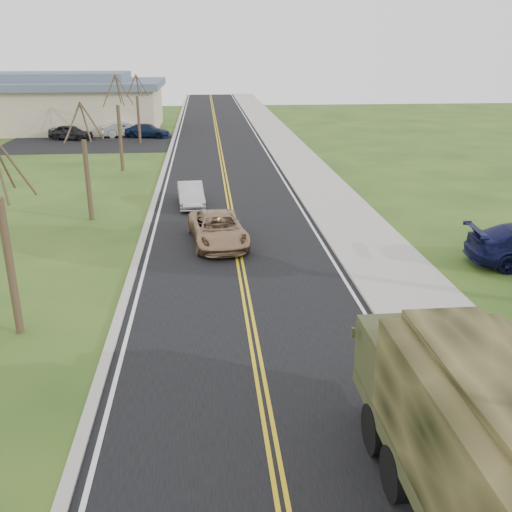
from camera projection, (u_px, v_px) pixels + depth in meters
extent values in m
cube|color=black|center=(221.00, 154.00, 45.89)|extent=(8.00, 120.00, 0.01)
cube|color=#9E998E|center=(272.00, 152.00, 46.22)|extent=(0.30, 120.00, 0.12)
cube|color=#9E998E|center=(293.00, 152.00, 46.37)|extent=(3.20, 120.00, 0.10)
cube|color=#9E998E|center=(169.00, 154.00, 45.53)|extent=(0.30, 120.00, 0.10)
cylinder|color=#38281C|center=(10.00, 268.00, 16.55)|extent=(0.24, 0.24, 4.20)
cylinder|color=#38281C|center=(13.00, 163.00, 15.66)|extent=(1.01, 0.33, 1.90)
cylinder|color=#38281C|center=(3.00, 163.00, 16.11)|extent=(0.13, 1.29, 1.74)
cylinder|color=#38281C|center=(88.00, 181.00, 27.80)|extent=(0.24, 0.24, 3.96)
cylinder|color=#38281C|center=(92.00, 121.00, 26.97)|extent=(0.96, 0.32, 1.79)
cylinder|color=#38281C|center=(85.00, 121.00, 27.39)|extent=(0.12, 1.22, 1.65)
cylinder|color=#38281C|center=(73.00, 121.00, 26.93)|extent=(0.93, 0.41, 1.79)
cylinder|color=#38281C|center=(72.00, 124.00, 26.39)|extent=(0.75, 0.99, 1.67)
cylinder|color=#38281C|center=(86.00, 122.00, 26.47)|extent=(0.55, 0.85, 1.80)
cylinder|color=#38281C|center=(120.00, 139.00, 38.93)|extent=(0.24, 0.24, 4.44)
cylinder|color=#38281C|center=(124.00, 90.00, 37.99)|extent=(1.07, 0.35, 2.00)
cylinder|color=#38281C|center=(118.00, 90.00, 38.47)|extent=(0.13, 1.36, 1.84)
cylinder|color=#38281C|center=(109.00, 90.00, 37.96)|extent=(1.03, 0.46, 2.00)
cylinder|color=#38281C|center=(109.00, 92.00, 37.35)|extent=(0.83, 1.10, 1.87)
cylinder|color=#38281C|center=(120.00, 90.00, 37.44)|extent=(0.61, 0.95, 2.01)
cylinder|color=#38281C|center=(139.00, 120.00, 50.21)|extent=(0.24, 0.24, 4.08)
cylinder|color=#38281C|center=(142.00, 85.00, 49.35)|extent=(0.99, 0.33, 1.84)
cylinder|color=#38281C|center=(137.00, 86.00, 49.78)|extent=(0.13, 1.25, 1.69)
cylinder|color=#38281C|center=(131.00, 85.00, 49.32)|extent=(0.95, 0.42, 1.85)
cylinder|color=#38281C|center=(131.00, 87.00, 48.75)|extent=(0.77, 1.02, 1.72)
cylinder|color=#38281C|center=(139.00, 85.00, 48.84)|extent=(0.57, 0.88, 1.85)
cube|color=tan|center=(60.00, 109.00, 58.78)|extent=(20.00, 12.00, 4.20)
cube|color=#475466|center=(58.00, 84.00, 57.95)|extent=(21.00, 13.00, 0.70)
cube|color=#475466|center=(57.00, 77.00, 57.71)|extent=(14.00, 8.00, 0.90)
cube|color=black|center=(106.00, 144.00, 50.66)|extent=(18.00, 10.00, 0.02)
cylinder|color=black|center=(397.00, 474.00, 10.81)|extent=(0.35, 1.07, 1.06)
cylinder|color=black|center=(499.00, 467.00, 10.99)|extent=(0.35, 1.07, 1.06)
cylinder|color=black|center=(376.00, 429.00, 12.07)|extent=(0.35, 1.07, 1.06)
cylinder|color=black|center=(468.00, 423.00, 12.25)|extent=(0.35, 1.07, 1.06)
cube|color=#393C21|center=(465.00, 471.00, 10.19)|extent=(2.37, 6.79, 0.34)
cube|color=#393C21|center=(419.00, 360.00, 12.21)|extent=(2.33, 1.85, 1.35)
cube|color=black|center=(406.00, 333.00, 12.95)|extent=(2.13, 0.09, 0.68)
cube|color=#393C21|center=(488.00, 494.00, 9.34)|extent=(2.45, 5.14, 0.15)
cube|color=black|center=(498.00, 443.00, 8.98)|extent=(2.45, 5.14, 1.93)
cube|color=black|center=(507.00, 388.00, 8.63)|extent=(1.58, 5.14, 0.24)
imported|color=#9F7B5A|center=(218.00, 229.00, 24.80)|extent=(2.80, 5.05, 1.34)
imported|color=#AEADB2|center=(191.00, 195.00, 30.76)|extent=(1.61, 3.84, 1.23)
imported|color=black|center=(71.00, 132.00, 52.46)|extent=(4.32, 2.72, 1.37)
imported|color=#B8B8BD|center=(126.00, 129.00, 54.26)|extent=(4.76, 2.29, 1.50)
imported|color=#0E1A34|center=(147.00, 131.00, 53.88)|extent=(4.60, 2.68, 1.25)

